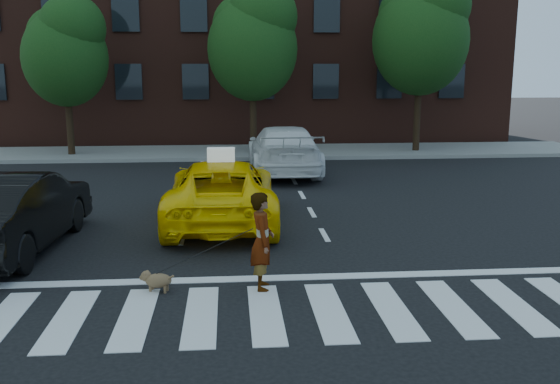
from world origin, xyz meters
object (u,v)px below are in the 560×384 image
Objects in this scene: tree_right at (422,28)px; taxi at (222,191)px; tree_left at (65,47)px; white_suv at (284,149)px; tree_mid at (253,37)px; black_sedan at (12,211)px; woman at (262,241)px; dog at (156,280)px.

tree_right is 1.39× the size of taxi.
tree_left reaches higher than white_suv.
taxi is at bearing -96.39° from tree_mid.
black_sedan is (-12.53, -13.20, -4.42)m from tree_right.
tree_mid is at bearing -0.00° from tree_left.
white_suv is (6.40, 8.86, -0.00)m from black_sedan.
woman is at bearing 99.64° from taxi.
black_sedan is 0.88× the size of white_suv.
woman is at bearing 14.14° from dog.
woman is (-1.39, -11.55, 0.01)m from white_suv.
tree_mid is 14.87m from black_sedan.
woman is (5.01, -2.69, 0.01)m from black_sedan.
tree_left is 1.18× the size of taxi.
tree_right is 1.51× the size of black_sedan.
dog is (5.16, -15.88, -4.23)m from tree_left.
tree_right reaches higher than taxi.
woman is 1.93m from dog.
black_sedan is 5.69m from woman.
tree_left reaches higher than woman.
taxi is 4.76m from woman.
white_suv is (0.87, -4.35, -4.01)m from tree_mid.
dog is (-9.34, -15.88, -5.06)m from tree_right.
tree_mid is 1.39× the size of black_sedan.
tree_mid is 1.23× the size of white_suv.
tree_mid is 4.18× the size of woman.
taxi is 4.73m from black_sedan.
dog is at bearing 74.03° from white_suv.
dog is at bearing 77.79° from taxi.
white_suv is at bearing 88.98° from dog.
woman reaches higher than black_sedan.
tree_mid is at bearing -79.17° from white_suv.
tree_right reaches higher than tree_left.
tree_mid is (7.50, -0.00, 0.41)m from tree_left.
tree_mid is at bearing -95.53° from taxi.
taxi is at bearing -60.82° from tree_left.
black_sedan is at bearing 26.05° from taxi.
black_sedan is at bearing -133.51° from tree_right.
tree_left is at bearing 180.00° from tree_mid.
white_suv is at bearing -78.73° from tree_mid.
tree_mid is at bearing -108.55° from black_sedan.
tree_mid is 1.28× the size of taxi.
white_suv is (2.12, 6.84, 0.07)m from taxi.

